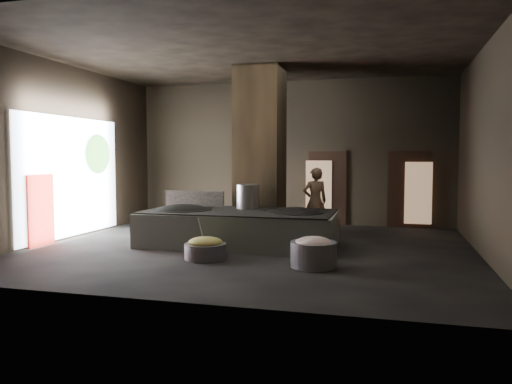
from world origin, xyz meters
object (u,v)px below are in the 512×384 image
(hearth_platform, at_px, (239,229))
(wok_left, at_px, (182,212))
(cook, at_px, (315,201))
(veg_basin, at_px, (205,251))
(wok_right, at_px, (295,216))
(meat_basin, at_px, (314,254))
(stock_pot, at_px, (248,197))

(hearth_platform, bearing_deg, wok_left, -179.69)
(hearth_platform, relative_size, wok_left, 3.17)
(cook, height_order, veg_basin, cook)
(wok_right, relative_size, cook, 0.74)
(wok_left, distance_m, wok_right, 2.80)
(wok_left, distance_m, meat_basin, 4.03)
(cook, bearing_deg, hearth_platform, 28.39)
(hearth_platform, xyz_separation_m, wok_left, (-1.45, -0.05, 0.35))
(hearth_platform, height_order, wok_left, wok_left)
(wok_right, distance_m, stock_pot, 1.44)
(hearth_platform, xyz_separation_m, cook, (1.52, 2.06, 0.52))
(wok_right, relative_size, veg_basin, 1.55)
(hearth_platform, height_order, wok_right, wok_right)
(stock_pot, xyz_separation_m, cook, (1.47, 1.51, -0.21))
(cook, bearing_deg, stock_pot, 20.58)
(hearth_platform, xyz_separation_m, veg_basin, (-0.19, -1.75, -0.24))
(wok_left, relative_size, veg_basin, 1.66)
(wok_right, xyz_separation_m, meat_basin, (0.74, -1.97, -0.51))
(wok_left, xyz_separation_m, wok_right, (2.80, 0.10, 0.00))
(stock_pot, bearing_deg, meat_basin, -50.42)
(wok_right, height_order, meat_basin, wok_right)
(veg_basin, bearing_deg, wok_right, 49.43)
(cook, bearing_deg, meat_basin, 72.98)
(stock_pot, xyz_separation_m, veg_basin, (-0.24, -2.30, -0.97))
(veg_basin, height_order, meat_basin, meat_basin)
(veg_basin, xyz_separation_m, meat_basin, (2.28, -0.17, 0.08))
(wok_left, distance_m, stock_pot, 1.66)
(wok_right, xyz_separation_m, veg_basin, (-1.54, -1.80, -0.59))
(stock_pot, bearing_deg, wok_right, -21.04)
(wok_left, xyz_separation_m, cook, (2.97, 2.11, 0.17))
(hearth_platform, relative_size, wok_right, 3.41)
(wok_left, relative_size, wok_right, 1.07)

